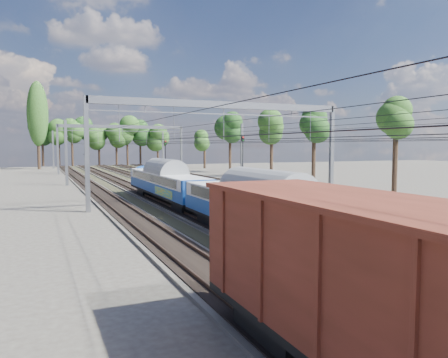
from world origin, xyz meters
name	(u,v)px	position (x,y,z in m)	size (l,w,h in m)	color
track_bed	(174,188)	(0.00, 45.00, 0.10)	(21.00, 130.00, 0.34)	#47423A
platform	(415,210)	(12.00, 20.00, 0.15)	(3.00, 70.00, 0.30)	gray
catenary	(160,136)	(0.33, 52.69, 6.40)	(25.65, 130.00, 9.00)	slate
tree_belt	(145,131)	(7.40, 91.92, 8.42)	(39.94, 98.06, 12.09)	black
poplar	(38,114)	(-14.50, 98.00, 11.89)	(4.40, 4.40, 19.04)	black
emu_train	(269,204)	(-4.50, 13.82, 2.27)	(2.64, 56.00, 3.86)	black
worker	(144,170)	(2.18, 70.59, 0.92)	(0.67, 0.44, 1.83)	black
signal_near	(165,154)	(4.81, 65.81, 3.79)	(0.37, 0.34, 6.00)	black
signal_far	(243,153)	(12.59, 52.19, 4.13)	(0.45, 0.41, 6.52)	black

